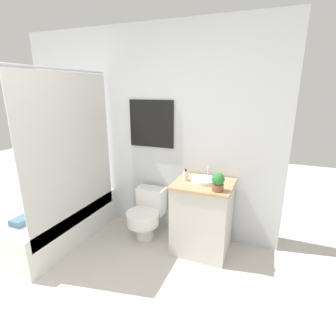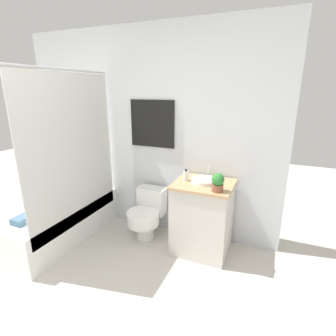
% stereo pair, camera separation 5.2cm
% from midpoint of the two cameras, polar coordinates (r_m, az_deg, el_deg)
% --- Properties ---
extents(wall_back, '(3.35, 0.07, 2.50)m').
position_cam_midpoint_polar(wall_back, '(3.32, -4.38, 7.57)').
color(wall_back, silver).
rests_on(wall_back, ground_plane).
extents(shower_area, '(0.69, 1.46, 1.98)m').
position_cam_midpoint_polar(shower_area, '(3.51, -22.08, -9.96)').
color(shower_area, white).
rests_on(shower_area, ground_plane).
extents(toilet, '(0.39, 0.54, 0.60)m').
position_cam_midpoint_polar(toilet, '(3.28, -4.11, -9.70)').
color(toilet, white).
rests_on(toilet, ground_plane).
extents(vanity, '(0.63, 0.56, 0.82)m').
position_cam_midpoint_polar(vanity, '(3.00, 7.99, -10.59)').
color(vanity, beige).
rests_on(vanity, ground_plane).
extents(sink, '(0.28, 0.32, 0.13)m').
position_cam_midpoint_polar(sink, '(2.85, 8.46, -2.70)').
color(sink, white).
rests_on(sink, vanity).
extents(soap_bottle, '(0.06, 0.06, 0.13)m').
position_cam_midpoint_polar(soap_bottle, '(2.87, 4.42, -1.70)').
color(soap_bottle, silver).
rests_on(soap_bottle, vanity).
extents(potted_plant, '(0.13, 0.13, 0.19)m').
position_cam_midpoint_polar(potted_plant, '(2.60, 11.34, -3.04)').
color(potted_plant, brown).
rests_on(potted_plant, vanity).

